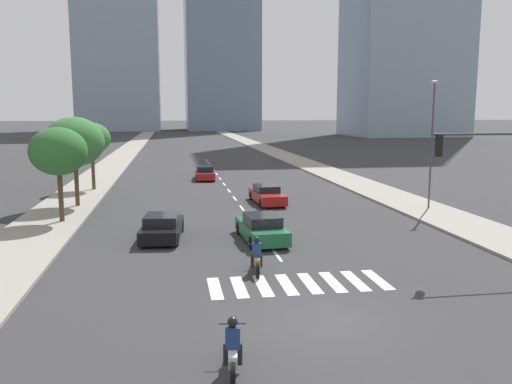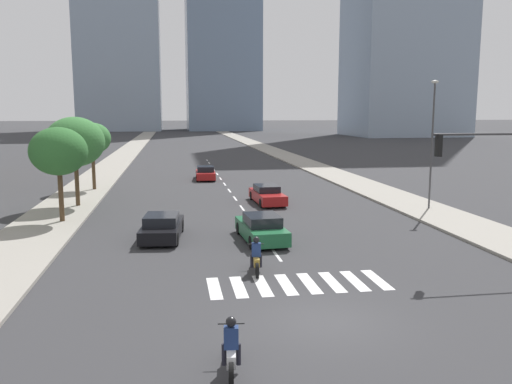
{
  "view_description": "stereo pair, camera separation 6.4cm",
  "coord_description": "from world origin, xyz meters",
  "px_view_note": "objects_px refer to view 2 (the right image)",
  "views": [
    {
      "loc": [
        -4.6,
        -14.87,
        6.41
      ],
      "look_at": [
        0.0,
        13.58,
        2.0
      ],
      "focal_mm": 36.63,
      "sensor_mm": 36.0,
      "label": 1
    },
    {
      "loc": [
        -4.54,
        -14.88,
        6.41
      ],
      "look_at": [
        0.0,
        13.58,
        2.0
      ],
      "focal_mm": 36.63,
      "sensor_mm": 36.0,
      "label": 2
    }
  ],
  "objects_px": {
    "sedan_red_2": "(205,173)",
    "motorcycle_lead": "(256,258)",
    "traffic_signal_near": "(500,167)",
    "street_tree_third": "(92,139)",
    "street_tree_nearest": "(58,152)",
    "sedan_green_0": "(261,228)",
    "sedan_black_1": "(162,227)",
    "street_tree_second": "(75,142)",
    "motorcycle_trailing": "(231,350)",
    "street_lamp_east": "(432,136)",
    "sedan_red_3": "(267,195)"
  },
  "relations": [
    {
      "from": "sedan_black_1",
      "to": "traffic_signal_near",
      "type": "distance_m",
      "value": 16.05
    },
    {
      "from": "sedan_black_1",
      "to": "street_tree_second",
      "type": "xyz_separation_m",
      "value": [
        -5.81,
        9.88,
        3.85
      ]
    },
    {
      "from": "motorcycle_lead",
      "to": "street_lamp_east",
      "type": "relative_size",
      "value": 0.27
    },
    {
      "from": "sedan_red_2",
      "to": "motorcycle_lead",
      "type": "bearing_deg",
      "value": -177.77
    },
    {
      "from": "motorcycle_trailing",
      "to": "street_tree_nearest",
      "type": "relative_size",
      "value": 0.39
    },
    {
      "from": "sedan_red_3",
      "to": "street_tree_third",
      "type": "relative_size",
      "value": 0.9
    },
    {
      "from": "sedan_black_1",
      "to": "street_tree_nearest",
      "type": "relative_size",
      "value": 0.85
    },
    {
      "from": "sedan_red_2",
      "to": "sedan_red_3",
      "type": "distance_m",
      "value": 14.42
    },
    {
      "from": "street_lamp_east",
      "to": "sedan_green_0",
      "type": "bearing_deg",
      "value": -152.56
    },
    {
      "from": "motorcycle_lead",
      "to": "street_tree_third",
      "type": "height_order",
      "value": "street_tree_third"
    },
    {
      "from": "motorcycle_trailing",
      "to": "traffic_signal_near",
      "type": "xyz_separation_m",
      "value": [
        12.24,
        7.78,
        3.56
      ]
    },
    {
      "from": "sedan_black_1",
      "to": "sedan_red_2",
      "type": "xyz_separation_m",
      "value": [
        3.69,
        23.53,
        0.0
      ]
    },
    {
      "from": "sedan_red_3",
      "to": "street_tree_nearest",
      "type": "height_order",
      "value": "street_tree_nearest"
    },
    {
      "from": "sedan_green_0",
      "to": "street_tree_nearest",
      "type": "distance_m",
      "value": 12.76
    },
    {
      "from": "street_tree_nearest",
      "to": "street_tree_third",
      "type": "height_order",
      "value": "street_tree_third"
    },
    {
      "from": "motorcycle_trailing",
      "to": "sedan_red_3",
      "type": "bearing_deg",
      "value": -5.93
    },
    {
      "from": "motorcycle_trailing",
      "to": "motorcycle_lead",
      "type": "bearing_deg",
      "value": -6.91
    },
    {
      "from": "sedan_red_2",
      "to": "street_tree_second",
      "type": "bearing_deg",
      "value": 147.05
    },
    {
      "from": "motorcycle_lead",
      "to": "sedan_red_3",
      "type": "relative_size",
      "value": 0.45
    },
    {
      "from": "sedan_red_3",
      "to": "street_tree_second",
      "type": "distance_m",
      "value": 13.57
    },
    {
      "from": "sedan_black_1",
      "to": "sedan_green_0",
      "type": "bearing_deg",
      "value": -97.72
    },
    {
      "from": "street_lamp_east",
      "to": "street_tree_nearest",
      "type": "bearing_deg",
      "value": -178.65
    },
    {
      "from": "street_tree_nearest",
      "to": "street_tree_second",
      "type": "bearing_deg",
      "value": 90.0
    },
    {
      "from": "sedan_red_2",
      "to": "sedan_red_3",
      "type": "bearing_deg",
      "value": -164.03
    },
    {
      "from": "street_tree_second",
      "to": "sedan_red_2",
      "type": "bearing_deg",
      "value": 55.15
    },
    {
      "from": "sedan_red_2",
      "to": "street_tree_second",
      "type": "height_order",
      "value": "street_tree_second"
    },
    {
      "from": "street_tree_second",
      "to": "traffic_signal_near",
      "type": "bearing_deg",
      "value": -39.5
    },
    {
      "from": "traffic_signal_near",
      "to": "street_tree_second",
      "type": "bearing_deg",
      "value": -39.5
    },
    {
      "from": "sedan_green_0",
      "to": "sedan_red_2",
      "type": "height_order",
      "value": "sedan_green_0"
    },
    {
      "from": "sedan_green_0",
      "to": "sedan_black_1",
      "type": "distance_m",
      "value": 5.09
    },
    {
      "from": "traffic_signal_near",
      "to": "street_lamp_east",
      "type": "xyz_separation_m",
      "value": [
        3.08,
        11.82,
        0.75
      ]
    },
    {
      "from": "motorcycle_trailing",
      "to": "sedan_green_0",
      "type": "bearing_deg",
      "value": -6.38
    },
    {
      "from": "sedan_red_2",
      "to": "sedan_red_3",
      "type": "xyz_separation_m",
      "value": [
        3.51,
        -13.99,
        -0.0
      ]
    },
    {
      "from": "sedan_green_0",
      "to": "traffic_signal_near",
      "type": "xyz_separation_m",
      "value": [
        9.24,
        -5.42,
        3.52
      ]
    },
    {
      "from": "motorcycle_lead",
      "to": "street_tree_second",
      "type": "height_order",
      "value": "street_tree_second"
    },
    {
      "from": "traffic_signal_near",
      "to": "street_tree_second",
      "type": "xyz_separation_m",
      "value": [
        -20.0,
        16.49,
        0.3
      ]
    },
    {
      "from": "sedan_black_1",
      "to": "street_tree_nearest",
      "type": "bearing_deg",
      "value": 56.97
    },
    {
      "from": "sedan_green_0",
      "to": "street_lamp_east",
      "type": "height_order",
      "value": "street_lamp_east"
    },
    {
      "from": "motorcycle_lead",
      "to": "traffic_signal_near",
      "type": "height_order",
      "value": "traffic_signal_near"
    },
    {
      "from": "street_tree_second",
      "to": "motorcycle_lead",
      "type": "bearing_deg",
      "value": -59.17
    },
    {
      "from": "motorcycle_lead",
      "to": "street_tree_third",
      "type": "bearing_deg",
      "value": 28.17
    },
    {
      "from": "motorcycle_lead",
      "to": "sedan_black_1",
      "type": "height_order",
      "value": "motorcycle_lead"
    },
    {
      "from": "street_lamp_east",
      "to": "street_tree_nearest",
      "type": "height_order",
      "value": "street_lamp_east"
    },
    {
      "from": "sedan_red_2",
      "to": "traffic_signal_near",
      "type": "bearing_deg",
      "value": -158.89
    },
    {
      "from": "sedan_red_3",
      "to": "street_lamp_east",
      "type": "distance_m",
      "value": 11.78
    },
    {
      "from": "motorcycle_lead",
      "to": "street_lamp_east",
      "type": "bearing_deg",
      "value": -43.18
    },
    {
      "from": "street_tree_nearest",
      "to": "sedan_red_2",
      "type": "bearing_deg",
      "value": 63.26
    },
    {
      "from": "traffic_signal_near",
      "to": "street_tree_nearest",
      "type": "relative_size",
      "value": 1.06
    },
    {
      "from": "sedan_red_2",
      "to": "street_tree_third",
      "type": "xyz_separation_m",
      "value": [
        -9.5,
        -5.98,
        3.7
      ]
    },
    {
      "from": "sedan_green_0",
      "to": "sedan_red_3",
      "type": "bearing_deg",
      "value": -15.69
    }
  ]
}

